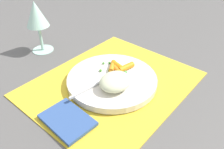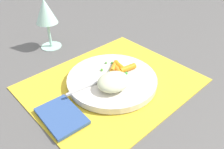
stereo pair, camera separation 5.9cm
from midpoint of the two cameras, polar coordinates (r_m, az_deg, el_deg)
name	(u,v)px [view 2 (the right image)]	position (r m, az deg, el deg)	size (l,w,h in m)	color
ground_plane	(112,84)	(0.67, 2.55, -2.49)	(2.40, 2.40, 0.00)	#565451
placemat	(112,83)	(0.66, 2.56, -2.29)	(0.46, 0.38, 0.01)	gold
plate	(112,80)	(0.66, 2.59, -1.45)	(0.26, 0.26, 0.02)	silver
rice_mound	(113,82)	(0.61, 3.16, -1.87)	(0.09, 0.08, 0.04)	beige
carrot_portion	(121,67)	(0.68, 4.65, 1.66)	(0.07, 0.07, 0.02)	orange
pea_scatter	(114,69)	(0.68, 3.02, 1.21)	(0.06, 0.09, 0.01)	#558E42
fork	(104,80)	(0.64, 0.72, -1.38)	(0.19, 0.04, 0.01)	#BDBDBD
wine_glass	(46,13)	(0.82, -14.12, 14.56)	(0.08, 0.08, 0.18)	#B2E0CC
napkin	(61,116)	(0.57, -9.47, -10.19)	(0.09, 0.12, 0.01)	#33518C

